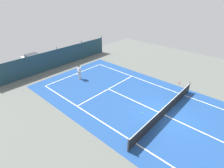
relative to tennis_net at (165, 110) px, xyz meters
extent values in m
plane|color=slate|center=(0.00, 0.00, -0.51)|extent=(36.00, 36.00, 0.00)
cube|color=#1E478C|center=(0.00, 0.00, -0.51)|extent=(11.02, 26.60, 0.01)
cube|color=white|center=(0.00, 11.90, -0.50)|extent=(8.22, 0.10, 0.01)
cube|color=white|center=(-4.11, 0.00, -0.50)|extent=(0.10, 23.80, 0.01)
cube|color=white|center=(4.11, 0.00, -0.50)|extent=(0.10, 23.80, 0.01)
cube|color=white|center=(0.00, 6.40, -0.50)|extent=(8.22, 0.10, 0.01)
cube|color=white|center=(0.00, 0.00, -0.50)|extent=(0.10, 12.80, 0.01)
cube|color=white|center=(0.00, 11.75, -0.50)|extent=(0.10, 0.30, 0.01)
cube|color=black|center=(0.00, 0.00, -0.04)|extent=(9.92, 0.03, 0.95)
cube|color=white|center=(0.00, 0.00, 0.46)|extent=(9.92, 0.04, 0.05)
cylinder|color=#47474C|center=(-5.01, 0.00, 0.04)|extent=(0.10, 0.10, 1.10)
cylinder|color=#47474C|center=(5.01, 0.00, 0.04)|extent=(0.10, 0.10, 1.10)
cube|color=#1E3D4C|center=(0.00, 15.43, 0.69)|extent=(16.22, 0.06, 2.40)
cylinder|color=#595B60|center=(-4.05, 15.49, 0.84)|extent=(0.08, 0.08, 2.70)
cylinder|color=#595B60|center=(0.00, 15.49, 0.84)|extent=(0.08, 0.08, 2.70)
cylinder|color=#595B60|center=(4.05, 15.49, 0.84)|extent=(0.08, 0.08, 2.70)
cylinder|color=#595B60|center=(8.11, 15.49, 0.84)|extent=(0.08, 0.08, 2.70)
cube|color=#234C1E|center=(0.00, 16.03, 0.04)|extent=(14.60, 0.70, 1.10)
cylinder|color=beige|center=(-0.39, 10.48, -0.10)|extent=(0.12, 0.12, 0.82)
cylinder|color=beige|center=(-0.59, 10.47, -0.10)|extent=(0.12, 0.12, 0.82)
cylinder|color=white|center=(-0.49, 10.47, 0.39)|extent=(0.40, 0.40, 0.22)
cube|color=white|center=(-0.49, 10.47, 0.59)|extent=(0.37, 0.21, 0.56)
sphere|color=beige|center=(-0.49, 10.47, 1.02)|extent=(0.22, 0.22, 0.22)
cylinder|color=black|center=(-0.49, 10.47, 1.11)|extent=(0.23, 0.23, 0.04)
cylinder|color=beige|center=(-0.26, 10.48, 0.62)|extent=(0.09, 0.09, 0.58)
cylinder|color=beige|center=(-0.72, 10.35, 0.62)|extent=(0.11, 0.53, 0.41)
cylinder|color=black|center=(-0.76, 10.05, 0.51)|extent=(0.04, 0.27, 0.13)
torus|color=teal|center=(-0.76, 10.05, 0.73)|extent=(0.31, 0.14, 0.29)
sphere|color=#CCDB33|center=(-0.08, 3.70, -0.48)|extent=(0.07, 0.07, 0.07)
sphere|color=#CCDB33|center=(-0.92, 2.78, -0.48)|extent=(0.07, 0.07, 0.07)
sphere|color=#CCDB33|center=(-0.96, 1.52, -0.48)|extent=(0.07, 0.07, 0.07)
cube|color=silver|center=(-2.21, 17.76, 0.21)|extent=(1.81, 4.20, 0.80)
cube|color=#2D333D|center=(-2.21, 17.76, 0.89)|extent=(1.54, 1.89, 0.56)
cylinder|color=black|center=(-3.11, 19.07, -0.19)|extent=(0.22, 0.64, 0.64)
cylinder|color=black|center=(-1.31, 19.06, -0.19)|extent=(0.22, 0.64, 0.64)
cylinder|color=black|center=(-3.12, 16.46, -0.19)|extent=(0.22, 0.64, 0.64)
cylinder|color=black|center=(-1.32, 16.46, -0.19)|extent=(0.22, 0.64, 0.64)
cylinder|color=#D84C38|center=(6.07, 1.37, -0.39)|extent=(0.08, 0.08, 0.24)
camera|label=1|loc=(-11.53, -4.51, 8.78)|focal=28.18mm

